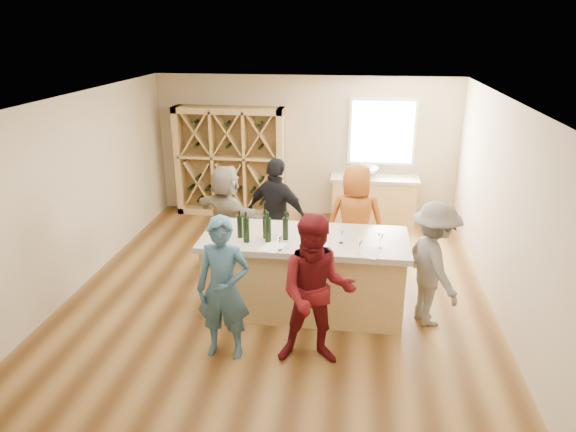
# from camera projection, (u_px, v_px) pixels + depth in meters

# --- Properties ---
(floor) EXTENTS (6.00, 7.00, 0.10)m
(floor) POSITION_uv_depth(u_px,v_px,m) (279.00, 297.00, 7.54)
(floor) COLOR brown
(floor) RESTS_ON ground
(ceiling) EXTENTS (6.00, 7.00, 0.10)m
(ceiling) POSITION_uv_depth(u_px,v_px,m) (278.00, 96.00, 6.53)
(ceiling) COLOR white
(ceiling) RESTS_ON ground
(wall_back) EXTENTS (6.00, 0.10, 2.80)m
(wall_back) POSITION_uv_depth(u_px,v_px,m) (306.00, 146.00, 10.33)
(wall_back) COLOR #BEAD8A
(wall_back) RESTS_ON ground
(wall_front) EXTENTS (6.00, 0.10, 2.80)m
(wall_front) POSITION_uv_depth(u_px,v_px,m) (205.00, 362.00, 3.74)
(wall_front) COLOR #BEAD8A
(wall_front) RESTS_ON ground
(wall_left) EXTENTS (0.10, 7.00, 2.80)m
(wall_left) POSITION_uv_depth(u_px,v_px,m) (71.00, 194.00, 7.42)
(wall_left) COLOR #BEAD8A
(wall_left) RESTS_ON ground
(wall_right) EXTENTS (0.10, 7.00, 2.80)m
(wall_right) POSITION_uv_depth(u_px,v_px,m) (511.00, 214.00, 6.65)
(wall_right) COLOR #BEAD8A
(wall_right) RESTS_ON ground
(window_frame) EXTENTS (1.30, 0.06, 1.30)m
(window_frame) POSITION_uv_depth(u_px,v_px,m) (382.00, 132.00, 9.94)
(window_frame) COLOR white
(window_frame) RESTS_ON wall_back
(window_pane) EXTENTS (1.18, 0.01, 1.18)m
(window_pane) POSITION_uv_depth(u_px,v_px,m) (382.00, 132.00, 9.91)
(window_pane) COLOR white
(window_pane) RESTS_ON wall_back
(wine_rack) EXTENTS (2.20, 0.45, 2.20)m
(wine_rack) POSITION_uv_depth(u_px,v_px,m) (230.00, 162.00, 10.37)
(wine_rack) COLOR tan
(wine_rack) RESTS_ON floor
(back_counter_base) EXTENTS (1.60, 0.58, 0.86)m
(back_counter_base) POSITION_uv_depth(u_px,v_px,m) (373.00, 201.00, 10.17)
(back_counter_base) COLOR tan
(back_counter_base) RESTS_ON floor
(back_counter_top) EXTENTS (1.70, 0.62, 0.06)m
(back_counter_top) POSITION_uv_depth(u_px,v_px,m) (375.00, 178.00, 10.01)
(back_counter_top) COLOR #B5A994
(back_counter_top) RESTS_ON back_counter_base
(sink) EXTENTS (0.54, 0.54, 0.19)m
(sink) POSITION_uv_depth(u_px,v_px,m) (365.00, 172.00, 9.99)
(sink) COLOR silver
(sink) RESTS_ON back_counter_top
(faucet) EXTENTS (0.02, 0.02, 0.30)m
(faucet) POSITION_uv_depth(u_px,v_px,m) (365.00, 167.00, 10.14)
(faucet) COLOR silver
(faucet) RESTS_ON back_counter_top
(tasting_counter_base) EXTENTS (2.60, 1.00, 1.00)m
(tasting_counter_base) POSITION_uv_depth(u_px,v_px,m) (304.00, 276.00, 6.97)
(tasting_counter_base) COLOR tan
(tasting_counter_base) RESTS_ON floor
(tasting_counter_top) EXTENTS (2.72, 1.12, 0.08)m
(tasting_counter_top) POSITION_uv_depth(u_px,v_px,m) (305.00, 240.00, 6.78)
(tasting_counter_top) COLOR #B5A994
(tasting_counter_top) RESTS_ON tasting_counter_base
(wine_bottle_a) EXTENTS (0.08, 0.08, 0.29)m
(wine_bottle_a) POSITION_uv_depth(u_px,v_px,m) (240.00, 227.00, 6.70)
(wine_bottle_a) COLOR black
(wine_bottle_a) RESTS_ON tasting_counter_top
(wine_bottle_b) EXTENTS (0.10, 0.10, 0.33)m
(wine_bottle_b) POSITION_uv_depth(u_px,v_px,m) (246.00, 230.00, 6.55)
(wine_bottle_b) COLOR black
(wine_bottle_b) RESTS_ON tasting_counter_top
(wine_bottle_c) EXTENTS (0.08, 0.08, 0.31)m
(wine_bottle_c) POSITION_uv_depth(u_px,v_px,m) (266.00, 227.00, 6.68)
(wine_bottle_c) COLOR black
(wine_bottle_c) RESTS_ON tasting_counter_top
(wine_bottle_d) EXTENTS (0.10, 0.10, 0.32)m
(wine_bottle_d) POSITION_uv_depth(u_px,v_px,m) (268.00, 230.00, 6.56)
(wine_bottle_d) COLOR black
(wine_bottle_d) RESTS_ON tasting_counter_top
(wine_bottle_e) EXTENTS (0.08, 0.08, 0.30)m
(wine_bottle_e) POSITION_uv_depth(u_px,v_px,m) (286.00, 229.00, 6.63)
(wine_bottle_e) COLOR black
(wine_bottle_e) RESTS_ON tasting_counter_top
(wine_glass_a) EXTENTS (0.07, 0.07, 0.19)m
(wine_glass_a) POSITION_uv_depth(u_px,v_px,m) (280.00, 243.00, 6.33)
(wine_glass_a) COLOR white
(wine_glass_a) RESTS_ON tasting_counter_top
(wine_glass_b) EXTENTS (0.08, 0.08, 0.17)m
(wine_glass_b) POSITION_uv_depth(u_px,v_px,m) (316.00, 246.00, 6.28)
(wine_glass_b) COLOR white
(wine_glass_b) RESTS_ON tasting_counter_top
(wine_glass_c) EXTENTS (0.08, 0.08, 0.19)m
(wine_glass_c) POSITION_uv_depth(u_px,v_px,m) (359.00, 248.00, 6.21)
(wine_glass_c) COLOR white
(wine_glass_c) RESTS_ON tasting_counter_top
(wine_glass_d) EXTENTS (0.08, 0.08, 0.17)m
(wine_glass_d) POSITION_uv_depth(u_px,v_px,m) (341.00, 237.00, 6.54)
(wine_glass_d) COLOR white
(wine_glass_d) RESTS_ON tasting_counter_top
(wine_glass_e) EXTENTS (0.08, 0.08, 0.20)m
(wine_glass_e) POSITION_uv_depth(u_px,v_px,m) (380.00, 241.00, 6.37)
(wine_glass_e) COLOR white
(wine_glass_e) RESTS_ON tasting_counter_top
(tasting_menu_a) EXTENTS (0.34, 0.39, 0.00)m
(tasting_menu_a) POSITION_uv_depth(u_px,v_px,m) (273.00, 247.00, 6.46)
(tasting_menu_a) COLOR white
(tasting_menu_a) RESTS_ON tasting_counter_top
(tasting_menu_b) EXTENTS (0.28, 0.36, 0.00)m
(tasting_menu_b) POSITION_uv_depth(u_px,v_px,m) (319.00, 249.00, 6.39)
(tasting_menu_b) COLOR white
(tasting_menu_b) RESTS_ON tasting_counter_top
(tasting_menu_c) EXTENTS (0.34, 0.39, 0.00)m
(tasting_menu_c) POSITION_uv_depth(u_px,v_px,m) (370.00, 253.00, 6.29)
(tasting_menu_c) COLOR white
(tasting_menu_c) RESTS_ON tasting_counter_top
(person_near_left) EXTENTS (0.64, 0.47, 1.74)m
(person_near_left) POSITION_uv_depth(u_px,v_px,m) (223.00, 289.00, 5.87)
(person_near_left) COLOR #335972
(person_near_left) RESTS_ON floor
(person_near_right) EXTENTS (0.92, 0.56, 1.81)m
(person_near_right) POSITION_uv_depth(u_px,v_px,m) (316.00, 292.00, 5.73)
(person_near_right) COLOR #590F14
(person_near_right) RESTS_ON floor
(person_server) EXTENTS (0.85, 1.18, 1.67)m
(person_server) POSITION_uv_depth(u_px,v_px,m) (433.00, 264.00, 6.54)
(person_server) COLOR slate
(person_server) RESTS_ON floor
(person_far_mid) EXTENTS (1.20, 0.92, 1.83)m
(person_far_mid) POSITION_uv_depth(u_px,v_px,m) (277.00, 216.00, 7.98)
(person_far_mid) COLOR black
(person_far_mid) RESTS_ON floor
(person_far_right) EXTENTS (0.89, 0.59, 1.80)m
(person_far_right) POSITION_uv_depth(u_px,v_px,m) (355.00, 222.00, 7.78)
(person_far_right) COLOR #994C19
(person_far_right) RESTS_ON floor
(person_far_left) EXTENTS (1.61, 1.28, 1.67)m
(person_far_left) POSITION_uv_depth(u_px,v_px,m) (227.00, 216.00, 8.21)
(person_far_left) COLOR gray
(person_far_left) RESTS_ON floor
(wine_glass_f) EXTENTS (0.07, 0.07, 0.18)m
(wine_glass_f) POSITION_uv_depth(u_px,v_px,m) (303.00, 225.00, 6.92)
(wine_glass_f) COLOR white
(wine_glass_f) RESTS_ON tasting_counter_top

